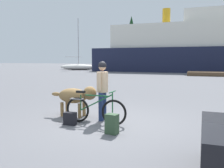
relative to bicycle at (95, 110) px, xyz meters
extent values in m
plane|color=slate|center=(0.30, 0.20, -0.37)|extent=(160.00, 160.00, 0.00)
torus|color=black|center=(0.54, 0.00, -0.03)|extent=(0.69, 0.06, 0.69)
torus|color=black|center=(-0.51, 0.00, -0.03)|extent=(0.69, 0.06, 0.69)
cube|color=#19592D|center=(0.07, 0.00, 0.39)|extent=(0.67, 0.03, 0.03)
cube|color=#19592D|center=(0.05, 0.00, 0.20)|extent=(0.91, 0.03, 0.49)
cylinder|color=#19592D|center=(-0.41, 0.00, 0.18)|extent=(0.03, 0.03, 0.42)
cylinder|color=#19592D|center=(0.50, 0.00, 0.23)|extent=(0.03, 0.03, 0.52)
cube|color=black|center=(-0.41, 0.00, 0.47)|extent=(0.24, 0.10, 0.06)
cylinder|color=#19592D|center=(0.50, 0.00, 0.51)|extent=(0.03, 0.44, 0.03)
cube|color=slate|center=(-0.53, 0.00, 0.27)|extent=(0.36, 0.14, 0.02)
cylinder|color=navy|center=(0.03, 0.56, 0.02)|extent=(0.14, 0.14, 0.80)
cylinder|color=navy|center=(0.03, 0.34, 0.02)|extent=(0.14, 0.14, 0.80)
cylinder|color=#D8B28C|center=(0.03, 0.45, 0.71)|extent=(0.32, 0.32, 0.57)
cylinder|color=#D8B28C|center=(0.03, 0.67, 0.74)|extent=(0.09, 0.09, 0.50)
cylinder|color=#D8B28C|center=(0.03, 0.23, 0.74)|extent=(0.09, 0.09, 0.50)
sphere|color=tan|center=(0.03, 0.45, 1.14)|extent=(0.22, 0.22, 0.22)
sphere|color=black|center=(0.03, 0.45, 1.17)|extent=(0.23, 0.23, 0.23)
ellipsoid|color=olive|center=(-0.98, 0.58, 0.25)|extent=(0.93, 0.53, 0.45)
sphere|color=olive|center=(-0.42, 0.58, 0.35)|extent=(0.40, 0.40, 0.40)
ellipsoid|color=olive|center=(-1.56, 0.58, 0.27)|extent=(0.32, 0.12, 0.12)
cylinder|color=olive|center=(-0.69, 0.72, -0.16)|extent=(0.10, 0.10, 0.43)
cylinder|color=olive|center=(-0.69, 0.43, -0.16)|extent=(0.10, 0.10, 0.43)
cylinder|color=olive|center=(-1.28, 0.72, -0.16)|extent=(0.10, 0.10, 0.43)
cylinder|color=olive|center=(-1.28, 0.43, -0.16)|extent=(0.10, 0.10, 0.43)
cube|color=#334C33|center=(0.73, -0.66, -0.14)|extent=(0.31, 0.24, 0.46)
cube|color=black|center=(-0.56, -0.32, -0.21)|extent=(0.32, 0.18, 0.33)
cube|color=#191E38|center=(0.61, 30.00, 1.25)|extent=(25.63, 8.45, 3.25)
cube|color=silver|center=(0.61, 30.00, 4.47)|extent=(20.51, 7.10, 3.20)
cube|color=silver|center=(3.18, 30.00, 6.97)|extent=(6.15, 5.07, 1.80)
cylinder|color=#BF8C19|center=(-2.46, 30.00, 7.27)|extent=(1.10, 1.10, 2.40)
ellipsoid|color=silver|center=(-16.14, 29.12, 0.08)|extent=(6.78, 1.90, 0.90)
cylinder|color=#B2B2B7|center=(-16.14, 29.12, 4.16)|extent=(0.14, 0.14, 7.26)
cylinder|color=#B2B2B7|center=(-17.16, 29.12, 1.73)|extent=(3.05, 0.10, 0.10)
cylinder|color=#4C331E|center=(-11.81, 44.68, 1.04)|extent=(0.50, 0.50, 2.82)
cone|color=#143819|center=(-11.81, 44.68, 6.43)|extent=(4.01, 4.01, 7.97)
cylinder|color=#4C331E|center=(-1.12, 45.54, 1.31)|extent=(0.39, 0.39, 3.38)
cone|color=#1E4C28|center=(-1.12, 45.54, 6.26)|extent=(2.89, 2.89, 6.52)
camera|label=1|loc=(2.65, -5.78, 1.34)|focal=38.99mm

